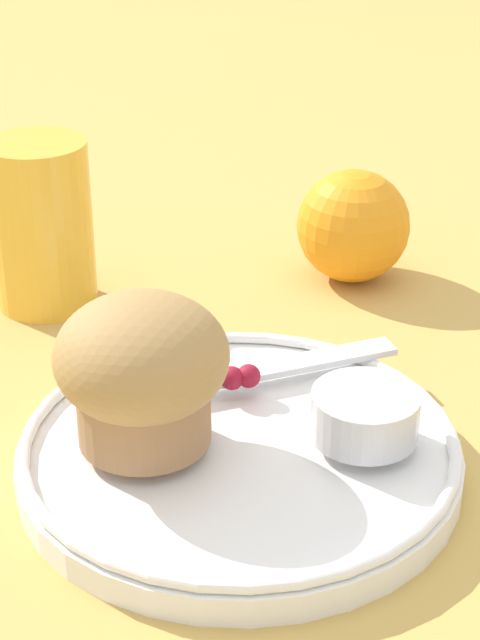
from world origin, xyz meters
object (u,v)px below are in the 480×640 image
Objects in this scene: orange_fruit at (353,226)px; butter_knife at (254,372)px; juice_glass at (42,225)px; muffin at (142,370)px.

butter_knife is at bearing -125.96° from orange_fruit.
orange_fruit is (0.10, 0.14, 0.01)m from butter_knife.
juice_glass reaches higher than orange_fruit.
juice_glass reaches higher than butter_knife.
muffin is at bearing -152.27° from butter_knife.
juice_glass is (-0.03, 0.19, -0.00)m from muffin.
juice_glass is (-0.09, 0.15, 0.03)m from butter_knife.
juice_glass is at bearing 115.28° from butter_knife.
butter_knife is 0.17m from orange_fruit.
butter_knife is 2.19× the size of orange_fruit.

